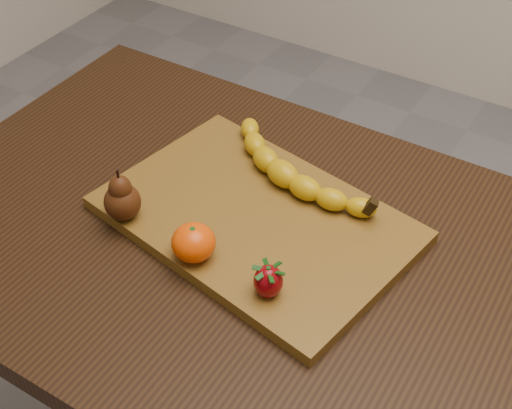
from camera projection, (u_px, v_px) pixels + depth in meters
The scene contains 6 objects.
table at pixel (228, 274), 1.14m from camera, with size 1.00×0.70×0.76m.
cutting_board at pixel (256, 219), 1.07m from camera, with size 0.45×0.30×0.02m, color brown.
banana at pixel (283, 174), 1.11m from camera, with size 0.26×0.07×0.04m, color #CFA409, non-canonical shape.
pear at pixel (121, 194), 1.04m from camera, with size 0.05×0.05×0.09m, color #431F0A, non-canonical shape.
mandarin at pixel (194, 242), 0.99m from camera, with size 0.06×0.06×0.05m, color #F84A02.
strawberry at pixel (268, 280), 0.94m from camera, with size 0.04×0.04×0.05m, color maroon, non-canonical shape.
Camera 1 is at (0.44, -0.64, 1.50)m, focal length 50.00 mm.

